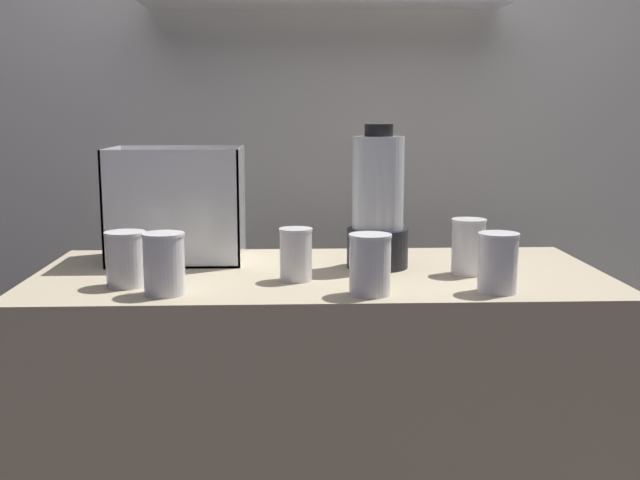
% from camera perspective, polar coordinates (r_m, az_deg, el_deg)
% --- Properties ---
extents(counter, '(1.40, 0.64, 0.90)m').
position_cam_1_polar(counter, '(2.04, 0.00, -14.82)').
color(counter, tan).
rests_on(counter, ground_plane).
extents(back_wall_unit, '(2.60, 0.24, 2.50)m').
position_cam_1_polar(back_wall_unit, '(2.62, -0.70, 8.98)').
color(back_wall_unit, silver).
rests_on(back_wall_unit, ground_plane).
extents(carrot_display_bin, '(0.35, 0.25, 0.30)m').
position_cam_1_polar(carrot_display_bin, '(2.08, -10.38, 1.10)').
color(carrot_display_bin, white).
rests_on(carrot_display_bin, counter).
extents(blender_pitcher, '(0.16, 0.16, 0.36)m').
position_cam_1_polar(blender_pitcher, '(1.94, 4.33, 2.44)').
color(blender_pitcher, black).
rests_on(blender_pitcher, counter).
extents(juice_cup_pomegranate_far_left, '(0.09, 0.09, 0.13)m').
position_cam_1_polar(juice_cup_pomegranate_far_left, '(1.79, -14.23, -1.66)').
color(juice_cup_pomegranate_far_left, white).
rests_on(juice_cup_pomegranate_far_left, counter).
extents(juice_cup_carrot_left, '(0.09, 0.09, 0.14)m').
position_cam_1_polar(juice_cup_carrot_left, '(1.69, -11.52, -2.01)').
color(juice_cup_carrot_left, white).
rests_on(juice_cup_carrot_left, counter).
extents(juice_cup_pomegranate_middle, '(0.08, 0.08, 0.12)m').
position_cam_1_polar(juice_cup_pomegranate_middle, '(1.80, -1.81, -1.33)').
color(juice_cup_pomegranate_middle, white).
rests_on(juice_cup_pomegranate_middle, counter).
extents(juice_cup_mango_right, '(0.09, 0.09, 0.13)m').
position_cam_1_polar(juice_cup_mango_right, '(1.66, 3.74, -2.05)').
color(juice_cup_mango_right, white).
rests_on(juice_cup_mango_right, counter).
extents(juice_cup_beet_far_right, '(0.08, 0.08, 0.14)m').
position_cam_1_polar(juice_cup_beet_far_right, '(1.90, 10.98, -0.70)').
color(juice_cup_beet_far_right, white).
rests_on(juice_cup_beet_far_right, counter).
extents(juice_cup_carrot_rightmost, '(0.09, 0.09, 0.13)m').
position_cam_1_polar(juice_cup_carrot_rightmost, '(1.72, 13.08, -1.95)').
color(juice_cup_carrot_rightmost, white).
rests_on(juice_cup_carrot_rightmost, counter).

